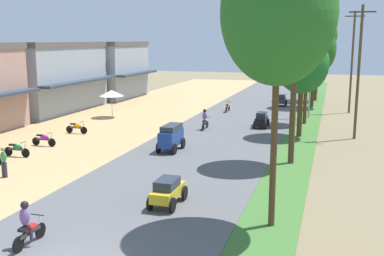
{
  "coord_description": "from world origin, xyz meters",
  "views": [
    {
      "loc": [
        7.8,
        -10.94,
        7.12
      ],
      "look_at": [
        -0.31,
        15.66,
        1.8
      ],
      "focal_mm": 43.36,
      "sensor_mm": 36.0,
      "label": 1
    }
  ],
  "objects_px": {
    "parked_motorbike_fifth": "(77,127)",
    "median_tree_sixth": "(318,35)",
    "car_sedan_yellow": "(168,190)",
    "motorbike_ahead_second": "(205,120)",
    "median_tree_third": "(302,64)",
    "motorbike_foreground_rider": "(28,225)",
    "median_tree_fourth": "(308,38)",
    "median_tree_fifth": "(314,49)",
    "streetlamp_mid": "(319,61)",
    "parked_motorbike_third": "(17,149)",
    "motorbike_ahead_third": "(228,107)",
    "parked_motorbike_fourth": "(44,139)",
    "utility_pole_far": "(359,71)",
    "vendor_umbrella": "(112,93)",
    "median_tree_second": "(297,20)",
    "car_hatchback_black": "(262,119)",
    "median_tree_nearest": "(278,13)",
    "pedestrian_on_shoulder": "(4,161)",
    "utility_pole_near": "(352,61)",
    "streetlamp_near": "(311,71)",
    "car_hatchback_charcoal": "(282,100)",
    "car_van_blue": "(171,136)"
  },
  "relations": [
    {
      "from": "parked_motorbike_fifth",
      "to": "median_tree_sixth",
      "type": "bearing_deg",
      "value": 56.83
    },
    {
      "from": "median_tree_nearest",
      "to": "motorbike_foreground_rider",
      "type": "bearing_deg",
      "value": -150.92
    },
    {
      "from": "median_tree_sixth",
      "to": "utility_pole_far",
      "type": "relative_size",
      "value": 1.02
    },
    {
      "from": "streetlamp_mid",
      "to": "motorbike_ahead_second",
      "type": "xyz_separation_m",
      "value": [
        -7.59,
        -28.78,
        -3.44
      ]
    },
    {
      "from": "vendor_umbrella",
      "to": "motorbike_ahead_third",
      "type": "relative_size",
      "value": 1.4
    },
    {
      "from": "utility_pole_near",
      "to": "car_hatchback_black",
      "type": "bearing_deg",
      "value": -123.55
    },
    {
      "from": "utility_pole_near",
      "to": "motorbike_ahead_third",
      "type": "relative_size",
      "value": 5.45
    },
    {
      "from": "median_tree_fifth",
      "to": "car_sedan_yellow",
      "type": "relative_size",
      "value": 3.9
    },
    {
      "from": "median_tree_second",
      "to": "median_tree_sixth",
      "type": "xyz_separation_m",
      "value": [
        0.19,
        29.42,
        -0.54
      ]
    },
    {
      "from": "motorbike_ahead_third",
      "to": "car_sedan_yellow",
      "type": "bearing_deg",
      "value": -82.89
    },
    {
      "from": "utility_pole_far",
      "to": "car_hatchback_black",
      "type": "height_order",
      "value": "utility_pole_far"
    },
    {
      "from": "pedestrian_on_shoulder",
      "to": "streetlamp_near",
      "type": "height_order",
      "value": "streetlamp_near"
    },
    {
      "from": "vendor_umbrella",
      "to": "streetlamp_mid",
      "type": "distance_m",
      "value": 30.98
    },
    {
      "from": "parked_motorbike_fourth",
      "to": "utility_pole_far",
      "type": "relative_size",
      "value": 0.19
    },
    {
      "from": "motorbike_ahead_third",
      "to": "median_tree_third",
      "type": "bearing_deg",
      "value": -52.61
    },
    {
      "from": "median_tree_third",
      "to": "car_hatchback_charcoal",
      "type": "distance_m",
      "value": 16.66
    },
    {
      "from": "car_sedan_yellow",
      "to": "streetlamp_mid",
      "type": "bearing_deg",
      "value": 84.32
    },
    {
      "from": "parked_motorbike_third",
      "to": "streetlamp_mid",
      "type": "distance_m",
      "value": 43.84
    },
    {
      "from": "utility_pole_far",
      "to": "median_tree_nearest",
      "type": "bearing_deg",
      "value": -101.55
    },
    {
      "from": "median_tree_fourth",
      "to": "median_tree_fifth",
      "type": "relative_size",
      "value": 1.04
    },
    {
      "from": "median_tree_fourth",
      "to": "median_tree_fifth",
      "type": "height_order",
      "value": "median_tree_fourth"
    },
    {
      "from": "motorbike_ahead_second",
      "to": "motorbike_ahead_third",
      "type": "xyz_separation_m",
      "value": [
        -0.29,
        9.55,
        -0.28
      ]
    },
    {
      "from": "median_tree_second",
      "to": "median_tree_fourth",
      "type": "xyz_separation_m",
      "value": [
        -0.06,
        13.46,
        -0.96
      ]
    },
    {
      "from": "parked_motorbike_third",
      "to": "motorbike_ahead_third",
      "type": "relative_size",
      "value": 1.0
    },
    {
      "from": "median_tree_third",
      "to": "motorbike_ahead_second",
      "type": "xyz_separation_m",
      "value": [
        -7.37,
        0.46,
        -4.5
      ]
    },
    {
      "from": "motorbike_foreground_rider",
      "to": "streetlamp_near",
      "type": "bearing_deg",
      "value": 75.76
    },
    {
      "from": "median_tree_fourth",
      "to": "car_sedan_yellow",
      "type": "xyz_separation_m",
      "value": [
        -4.38,
        -22.18,
        -6.47
      ]
    },
    {
      "from": "median_tree_fifth",
      "to": "streetlamp_mid",
      "type": "bearing_deg",
      "value": 89.78
    },
    {
      "from": "pedestrian_on_shoulder",
      "to": "car_hatchback_black",
      "type": "height_order",
      "value": "pedestrian_on_shoulder"
    },
    {
      "from": "median_tree_fourth",
      "to": "motorbike_ahead_third",
      "type": "height_order",
      "value": "median_tree_fourth"
    },
    {
      "from": "pedestrian_on_shoulder",
      "to": "car_van_blue",
      "type": "distance_m",
      "value": 10.25
    },
    {
      "from": "median_tree_second",
      "to": "utility_pole_near",
      "type": "distance_m",
      "value": 21.71
    },
    {
      "from": "parked_motorbike_third",
      "to": "median_tree_third",
      "type": "distance_m",
      "value": 20.21
    },
    {
      "from": "vendor_umbrella",
      "to": "car_hatchback_black",
      "type": "relative_size",
      "value": 1.26
    },
    {
      "from": "median_tree_fifth",
      "to": "median_tree_sixth",
      "type": "bearing_deg",
      "value": 88.74
    },
    {
      "from": "median_tree_fourth",
      "to": "car_sedan_yellow",
      "type": "bearing_deg",
      "value": -101.17
    },
    {
      "from": "median_tree_third",
      "to": "motorbike_foreground_rider",
      "type": "bearing_deg",
      "value": -109.15
    },
    {
      "from": "car_sedan_yellow",
      "to": "motorbike_ahead_second",
      "type": "relative_size",
      "value": 1.26
    },
    {
      "from": "median_tree_nearest",
      "to": "median_tree_second",
      "type": "relative_size",
      "value": 1.01
    },
    {
      "from": "parked_motorbike_fourth",
      "to": "streetlamp_mid",
      "type": "xyz_separation_m",
      "value": [
        16.42,
        37.55,
        3.75
      ]
    },
    {
      "from": "pedestrian_on_shoulder",
      "to": "median_tree_second",
      "type": "relative_size",
      "value": 0.15
    },
    {
      "from": "pedestrian_on_shoulder",
      "to": "car_hatchback_black",
      "type": "distance_m",
      "value": 20.77
    },
    {
      "from": "parked_motorbike_fifth",
      "to": "motorbike_ahead_third",
      "type": "distance_m",
      "value": 16.4
    },
    {
      "from": "parked_motorbike_fifth",
      "to": "median_tree_second",
      "type": "distance_m",
      "value": 18.55
    },
    {
      "from": "median_tree_third",
      "to": "streetlamp_mid",
      "type": "distance_m",
      "value": 29.26
    },
    {
      "from": "utility_pole_near",
      "to": "car_hatchback_charcoal",
      "type": "xyz_separation_m",
      "value": [
        -6.86,
        2.46,
        -4.35
      ]
    },
    {
      "from": "parked_motorbike_third",
      "to": "streetlamp_mid",
      "type": "xyz_separation_m",
      "value": [
        16.29,
        40.53,
        3.75
      ]
    },
    {
      "from": "utility_pole_far",
      "to": "motorbike_ahead_second",
      "type": "relative_size",
      "value": 5.28
    },
    {
      "from": "median_tree_third",
      "to": "streetlamp_near",
      "type": "height_order",
      "value": "median_tree_third"
    },
    {
      "from": "streetlamp_near",
      "to": "motorbike_ahead_second",
      "type": "relative_size",
      "value": 4.11
    }
  ]
}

